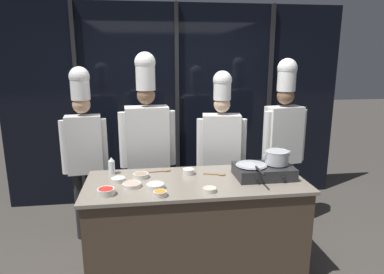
{
  "coord_description": "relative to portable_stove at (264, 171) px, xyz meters",
  "views": [
    {
      "loc": [
        -0.44,
        -2.91,
        2.03
      ],
      "look_at": [
        0.0,
        0.25,
        1.27
      ],
      "focal_mm": 32.0,
      "sensor_mm": 36.0,
      "label": 1
    }
  ],
  "objects": [
    {
      "name": "ground_plane",
      "position": [
        -0.64,
        -0.01,
        -0.98
      ],
      "size": [
        24.0,
        24.0,
        0.0
      ],
      "primitive_type": "plane",
      "color": "#47423D"
    },
    {
      "name": "window_wall_back",
      "position": [
        -0.64,
        1.74,
        0.37
      ],
      "size": [
        4.6,
        0.09,
        2.7
      ],
      "color": "black",
      "rests_on": "ground_plane"
    },
    {
      "name": "demo_counter",
      "position": [
        -0.64,
        -0.01,
        -0.52
      ],
      "size": [
        1.99,
        0.82,
        0.92
      ],
      "color": "#4C3D2D",
      "rests_on": "ground_plane"
    },
    {
      "name": "portable_stove",
      "position": [
        0.0,
        0.0,
        0.0
      ],
      "size": [
        0.53,
        0.38,
        0.12
      ],
      "color": "#28282B",
      "rests_on": "demo_counter"
    },
    {
      "name": "frying_pan",
      "position": [
        -0.12,
        -0.01,
        0.08
      ],
      "size": [
        0.29,
        0.5,
        0.04
      ],
      "color": "#ADAFB5",
      "rests_on": "portable_stove"
    },
    {
      "name": "stock_pot",
      "position": [
        0.12,
        0.0,
        0.13
      ],
      "size": [
        0.25,
        0.22,
        0.13
      ],
      "color": "#B7BABF",
      "rests_on": "portable_stove"
    },
    {
      "name": "squeeze_bottle_clear",
      "position": [
        -1.42,
        0.28,
        0.02
      ],
      "size": [
        0.06,
        0.06,
        0.17
      ],
      "color": "white",
      "rests_on": "demo_counter"
    },
    {
      "name": "prep_bowl_chicken",
      "position": [
        -0.57,
        -0.28,
        -0.04
      ],
      "size": [
        0.12,
        0.12,
        0.04
      ],
      "color": "silver",
      "rests_on": "demo_counter"
    },
    {
      "name": "prep_bowl_garlic",
      "position": [
        -0.69,
        0.17,
        -0.03
      ],
      "size": [
        0.11,
        0.11,
        0.05
      ],
      "color": "silver",
      "rests_on": "demo_counter"
    },
    {
      "name": "prep_bowl_shrimp",
      "position": [
        -1.22,
        -0.08,
        -0.04
      ],
      "size": [
        0.16,
        0.16,
        0.04
      ],
      "color": "silver",
      "rests_on": "demo_counter"
    },
    {
      "name": "prep_bowl_mushrooms",
      "position": [
        -1.14,
        0.14,
        -0.03
      ],
      "size": [
        0.15,
        0.15,
        0.04
      ],
      "color": "silver",
      "rests_on": "demo_counter"
    },
    {
      "name": "prep_bowl_carrots",
      "position": [
        -0.98,
        -0.32,
        -0.03
      ],
      "size": [
        0.11,
        0.11,
        0.05
      ],
      "color": "silver",
      "rests_on": "demo_counter"
    },
    {
      "name": "prep_bowl_onion",
      "position": [
        -1.02,
        -0.15,
        -0.03
      ],
      "size": [
        0.16,
        0.16,
        0.05
      ],
      "color": "silver",
      "rests_on": "demo_counter"
    },
    {
      "name": "prep_bowl_bell_pepper",
      "position": [
        -1.42,
        -0.23,
        -0.03
      ],
      "size": [
        0.15,
        0.15,
        0.06
      ],
      "color": "silver",
      "rests_on": "demo_counter"
    },
    {
      "name": "prep_bowl_bean_sprouts",
      "position": [
        -1.34,
        0.06,
        -0.04
      ],
      "size": [
        0.13,
        0.13,
        0.04
      ],
      "color": "silver",
      "rests_on": "demo_counter"
    },
    {
      "name": "serving_spoon_slotted",
      "position": [
        -0.92,
        0.28,
        -0.05
      ],
      "size": [
        0.22,
        0.06,
        0.02
      ],
      "color": "olive",
      "rests_on": "demo_counter"
    },
    {
      "name": "serving_spoon_solid",
      "position": [
        -0.4,
        0.11,
        -0.05
      ],
      "size": [
        0.22,
        0.09,
        0.02
      ],
      "color": "olive",
      "rests_on": "demo_counter"
    },
    {
      "name": "chef_head",
      "position": [
        -1.74,
        0.77,
        0.17
      ],
      "size": [
        0.48,
        0.23,
        1.92
      ],
      "rotation": [
        0.0,
        0.0,
        3.26
      ],
      "color": "#232326",
      "rests_on": "ground_plane"
    },
    {
      "name": "chef_sous",
      "position": [
        -1.07,
        0.8,
        0.19
      ],
      "size": [
        0.62,
        0.27,
        2.07
      ],
      "rotation": [
        0.0,
        0.0,
        3.2
      ],
      "color": "#232326",
      "rests_on": "ground_plane"
    },
    {
      "name": "chef_line",
      "position": [
        -0.23,
        0.76,
        0.1
      ],
      "size": [
        0.55,
        0.28,
        1.87
      ],
      "rotation": [
        0.0,
        0.0,
        2.99
      ],
      "color": "#4C4C51",
      "rests_on": "ground_plane"
    },
    {
      "name": "chef_pastry",
      "position": [
        0.49,
        0.74,
        0.2
      ],
      "size": [
        0.53,
        0.27,
        2.0
      ],
      "rotation": [
        0.0,
        0.0,
        3.3
      ],
      "color": "#2D3856",
      "rests_on": "ground_plane"
    }
  ]
}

